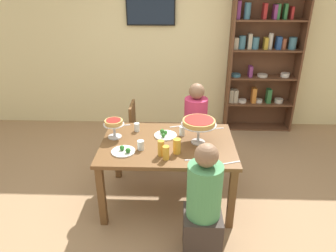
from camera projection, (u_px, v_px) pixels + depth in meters
ground_plane at (168, 198)px, 3.66m from camera, size 12.00×12.00×0.00m
rear_partition at (172, 42)px, 5.05m from camera, size 8.00×0.12×2.80m
dining_table at (168, 150)px, 3.39m from camera, size 1.42×0.98×0.74m
bookshelf at (262, 61)px, 4.95m from camera, size 1.10×0.30×2.21m
television at (151, 10)px, 4.77m from camera, size 0.75×0.05×0.45m
diner_far_right at (195, 131)px, 4.16m from camera, size 0.34×0.34×1.15m
diner_near_right at (203, 210)px, 2.74m from camera, size 0.34×0.34×1.15m
chair_far_left at (141, 131)px, 4.18m from camera, size 0.40×0.40×0.87m
deep_dish_pizza_stand at (199, 123)px, 3.26m from camera, size 0.37×0.37×0.27m
personal_pizza_stand at (114, 124)px, 3.40m from camera, size 0.23×0.23×0.21m
salad_plate_near_diner at (165, 135)px, 3.49m from camera, size 0.25×0.25×0.07m
salad_plate_far_diner at (124, 151)px, 3.16m from camera, size 0.24×0.24×0.07m
beer_glass_amber_tall at (161, 148)px, 3.08m from camera, size 0.07×0.07×0.16m
beer_glass_amber_short at (177, 146)px, 3.12m from camera, size 0.08×0.08×0.15m
beer_glass_amber_spare at (166, 153)px, 3.02m from camera, size 0.07×0.07×0.14m
water_glass_clear_near at (137, 127)px, 3.58m from camera, size 0.06×0.06×0.10m
water_glass_clear_far at (182, 131)px, 3.48m from camera, size 0.06×0.06×0.11m
water_glass_clear_spare at (141, 145)px, 3.20m from camera, size 0.07×0.07×0.10m
cutlery_fork_near at (177, 126)px, 3.71m from camera, size 0.18×0.07×0.00m
cutlery_knife_near at (194, 160)px, 3.03m from camera, size 0.18×0.04×0.00m
cutlery_fork_far at (123, 125)px, 3.73m from camera, size 0.18×0.06×0.00m
cutlery_knife_far at (232, 163)px, 2.98m from camera, size 0.18×0.07×0.00m
cutlery_spare_fork at (216, 128)px, 3.66m from camera, size 0.18×0.04×0.00m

